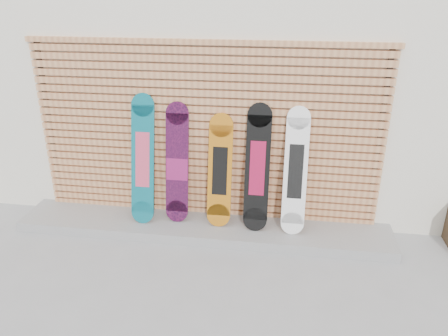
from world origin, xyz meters
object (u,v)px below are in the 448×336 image
(snowboard_2, at_px, (220,171))
(snowboard_3, at_px, (257,168))
(snowboard_4, at_px, (295,172))
(snowboard_0, at_px, (143,160))
(snowboard_1, at_px, (177,164))

(snowboard_2, bearing_deg, snowboard_3, -2.43)
(snowboard_2, xyz_separation_m, snowboard_4, (0.89, -0.02, 0.06))
(snowboard_2, bearing_deg, snowboard_0, -178.19)
(snowboard_3, bearing_deg, snowboard_1, 177.94)
(snowboard_4, bearing_deg, snowboard_0, -179.85)
(snowboard_0, xyz_separation_m, snowboard_1, (0.41, 0.05, -0.05))
(snowboard_0, relative_size, snowboard_2, 1.15)
(snowboard_0, xyz_separation_m, snowboard_3, (1.39, 0.01, -0.03))
(snowboard_1, bearing_deg, snowboard_0, -173.66)
(snowboard_0, distance_m, snowboard_1, 0.42)
(snowboard_4, bearing_deg, snowboard_2, 178.39)
(snowboard_0, relative_size, snowboard_1, 1.06)
(snowboard_0, height_order, snowboard_3, snowboard_0)
(snowboard_0, xyz_separation_m, snowboard_2, (0.94, 0.03, -0.10))
(snowboard_3, relative_size, snowboard_4, 1.01)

